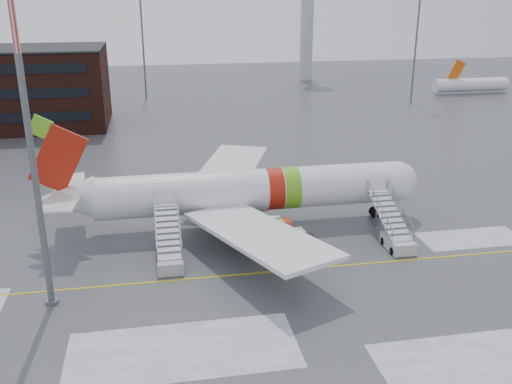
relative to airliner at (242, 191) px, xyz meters
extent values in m
plane|color=#494C4F|center=(-0.56, -8.40, -3.42)|extent=(260.00, 260.00, 0.00)
cylinder|color=white|center=(0.95, 0.00, 0.08)|extent=(28.00, 3.80, 3.80)
sphere|color=white|center=(14.95, 0.00, 0.08)|extent=(3.80, 3.80, 3.80)
cube|color=black|center=(16.00, 0.00, 0.58)|extent=(1.09, 1.60, 0.97)
cone|color=white|center=(-15.45, 0.00, 0.33)|extent=(5.20, 3.72, 3.72)
cube|color=#A61B0C|center=(-15.55, 0.00, 3.88)|extent=(5.27, 0.30, 6.09)
cube|color=#69B41C|center=(-16.65, 0.00, 6.68)|extent=(2.16, 0.26, 2.16)
cube|color=white|center=(-15.25, 2.60, 0.98)|extent=(3.07, 4.85, 0.18)
cube|color=white|center=(-15.25, -2.60, 0.98)|extent=(3.07, 4.85, 0.18)
cube|color=white|center=(-0.05, 8.50, -0.52)|extent=(10.72, 15.97, 1.13)
cube|color=white|center=(-0.05, -8.50, -0.52)|extent=(10.72, 15.97, 1.13)
cylinder|color=white|center=(1.45, 5.20, -1.87)|extent=(3.40, 2.10, 2.10)
cylinder|color=white|center=(1.45, -5.20, -1.87)|extent=(3.40, 2.10, 2.10)
cylinder|color=#595B60|center=(12.95, 0.00, -2.52)|extent=(0.20, 0.20, 1.80)
cylinder|color=black|center=(12.95, 0.00, -2.97)|extent=(0.90, 0.56, 0.90)
cylinder|color=black|center=(0.45, 2.40, -2.97)|extent=(0.90, 0.56, 0.90)
cylinder|color=black|center=(0.45, -2.40, -2.97)|extent=(0.90, 0.56, 0.90)
cube|color=#B8BBC0|center=(12.16, -7.30, -2.87)|extent=(2.00, 3.20, 1.00)
cube|color=#B8BBC0|center=(12.16, -5.20, -1.19)|extent=(1.90, 5.87, 2.52)
cube|color=#B8BBC0|center=(12.16, -1.90, -0.02)|extent=(1.90, 1.40, 0.15)
cylinder|color=#595B60|center=(12.16, -2.30, -1.72)|extent=(0.16, 0.16, 3.40)
cylinder|color=black|center=(11.26, -8.30, -3.07)|extent=(0.25, 0.70, 0.70)
cylinder|color=black|center=(13.06, -6.30, -3.07)|extent=(0.25, 0.70, 0.70)
cube|color=#A1A3A8|center=(-6.91, -7.30, -2.87)|extent=(2.00, 3.20, 1.00)
cube|color=#A1A3A8|center=(-6.91, -5.20, -1.19)|extent=(1.90, 5.87, 2.52)
cube|color=#A1A3A8|center=(-6.91, -1.90, -0.02)|extent=(1.90, 1.40, 0.15)
cylinder|color=#595B60|center=(-6.91, -2.30, -1.72)|extent=(0.16, 0.16, 3.40)
cylinder|color=black|center=(-7.81, -8.30, -3.07)|extent=(0.25, 0.70, 0.70)
cylinder|color=black|center=(-6.01, -6.30, -3.07)|extent=(0.25, 0.70, 0.70)
cube|color=black|center=(4.39, -4.90, -3.03)|extent=(2.59, 1.59, 0.61)
cube|color=silver|center=(3.95, -4.95, -2.41)|extent=(1.36, 1.36, 0.79)
cube|color=black|center=(3.95, -4.95, -2.11)|extent=(1.18, 1.25, 0.13)
cylinder|color=black|center=(3.59, -5.61, -3.11)|extent=(0.33, 0.64, 0.61)
cylinder|color=black|center=(5.33, -5.40, -3.11)|extent=(0.33, 0.64, 0.61)
cylinder|color=black|center=(3.44, -4.40, -3.11)|extent=(0.33, 0.64, 0.61)
cylinder|color=black|center=(5.18, -4.19, -3.11)|extent=(0.33, 0.64, 0.61)
cylinder|color=#595B60|center=(-15.26, -11.23, 5.14)|extent=(0.44, 0.44, 17.12)
cylinder|color=#CC7272|center=(-15.26, -11.23, 15.41)|extent=(0.40, 0.40, 3.85)
cylinder|color=#595B60|center=(-15.26, -11.23, -3.27)|extent=(0.90, 0.90, 0.30)
cylinder|color=#B2B5BA|center=(29.44, 86.60, 10.58)|extent=(3.00, 3.00, 28.00)
cylinder|color=#595B60|center=(41.44, 53.60, 6.18)|extent=(0.36, 0.36, 19.20)
cylinder|color=#595B60|center=(-8.56, 69.60, 6.18)|extent=(0.36, 0.36, 19.20)
camera|label=1|loc=(-7.54, -48.14, 17.34)|focal=40.00mm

